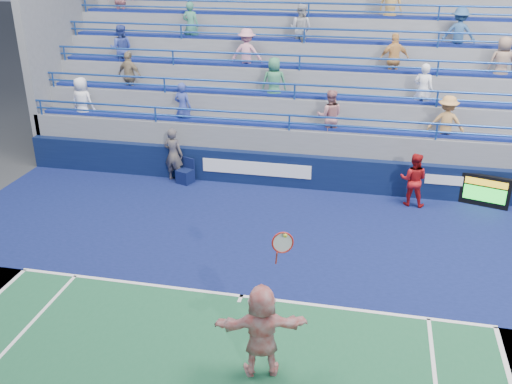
% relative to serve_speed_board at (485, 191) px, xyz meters
% --- Properties ---
extents(ground, '(120.00, 120.00, 0.00)m').
position_rel_serve_speed_board_xyz_m(ground, '(-6.08, -6.22, -0.50)').
color(ground, '#333538').
extents(sponsor_wall, '(18.00, 0.32, 1.10)m').
position_rel_serve_speed_board_xyz_m(sponsor_wall, '(-6.07, 0.28, 0.05)').
color(sponsor_wall, '#0A1438').
rests_on(sponsor_wall, ground).
extents(bleacher_stand, '(18.00, 5.60, 6.13)m').
position_rel_serve_speed_board_xyz_m(bleacher_stand, '(-6.08, 4.05, 1.05)').
color(bleacher_stand, slate).
rests_on(bleacher_stand, ground).
extents(serve_speed_board, '(1.41, 0.55, 0.99)m').
position_rel_serve_speed_board_xyz_m(serve_speed_board, '(0.00, 0.00, 0.00)').
color(serve_speed_board, black).
rests_on(serve_speed_board, ground).
extents(judge_chair, '(0.60, 0.61, 0.83)m').
position_rel_serve_speed_board_xyz_m(judge_chair, '(-9.42, -0.13, -0.23)').
color(judge_chair, '#0D153E').
rests_on(judge_chair, ground).
extents(tennis_player, '(1.81, 0.97, 2.99)m').
position_rel_serve_speed_board_xyz_m(tennis_player, '(-5.14, -8.52, 0.44)').
color(tennis_player, white).
rests_on(tennis_player, ground).
extents(line_judge, '(0.71, 0.52, 1.81)m').
position_rel_serve_speed_board_xyz_m(line_judge, '(-9.85, 0.02, 0.41)').
color(line_judge, '#141938').
rests_on(line_judge, ground).
extents(ball_girl, '(0.89, 0.74, 1.66)m').
position_rel_serve_speed_board_xyz_m(ball_girl, '(-2.15, -0.36, 0.33)').
color(ball_girl, '#AB1316').
rests_on(ball_girl, ground).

